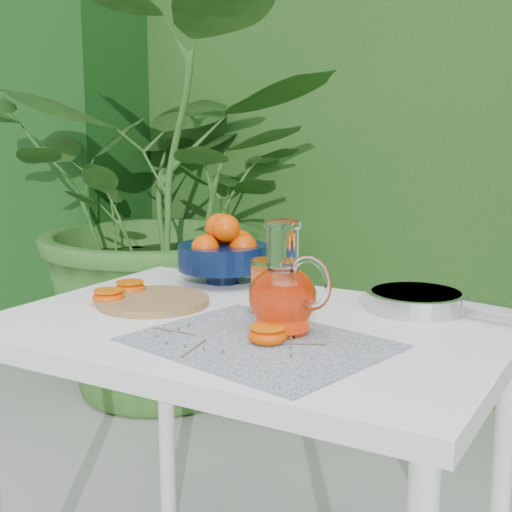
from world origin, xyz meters
The scene contains 10 objects.
potted_plant_left centered at (-1.13, 1.15, 0.82)m, with size 1.64×1.64×1.64m, color #2A5F20.
white_table centered at (-0.07, -0.04, 0.67)m, with size 1.00×0.70×0.75m.
placemat centered at (0.02, -0.16, 0.75)m, with size 0.43×0.34×0.00m, color #0C1C48.
cutting_board centered at (-0.32, -0.03, 0.76)m, with size 0.24×0.24×0.02m, color olive.
fruit_bowl centered at (-0.30, 0.23, 0.83)m, with size 0.28×0.28×0.18m.
juice_pitcher centered at (0.03, -0.08, 0.83)m, with size 0.19×0.16×0.21m.
juice_tumbler centered at (-0.06, 0.03, 0.81)m, with size 0.10×0.10×0.11m.
saute_pan centered at (0.20, 0.22, 0.77)m, with size 0.39×0.25×0.04m.
orange_halves centered at (-0.26, -0.07, 0.77)m, with size 0.53×0.24×0.03m.
thyme_sprigs centered at (-0.04, -0.19, 0.76)m, with size 0.33×0.22×0.01m.
Camera 1 is at (0.63, -1.23, 1.14)m, focal length 50.00 mm.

